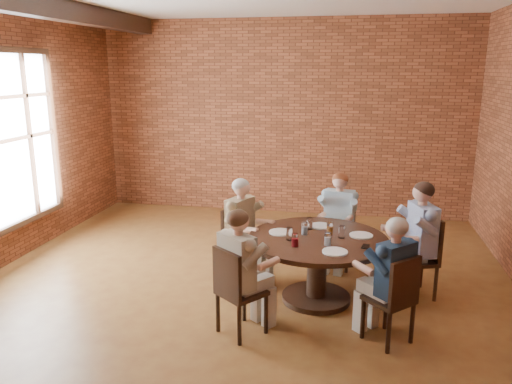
% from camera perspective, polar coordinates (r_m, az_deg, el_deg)
% --- Properties ---
extents(floor, '(7.00, 7.00, 0.00)m').
position_cam_1_polar(floor, '(5.97, -1.97, -11.47)').
color(floor, brown).
rests_on(floor, ground).
extents(wall_back, '(7.00, 0.00, 7.00)m').
position_cam_1_polar(wall_back, '(8.87, 3.05, 8.40)').
color(wall_back, brown).
rests_on(wall_back, ground).
extents(wall_front, '(7.00, 0.00, 7.00)m').
position_cam_1_polar(wall_front, '(2.30, -22.51, -9.22)').
color(wall_front, brown).
rests_on(wall_front, ground).
extents(ceiling_beam, '(0.22, 6.90, 0.26)m').
position_cam_1_polar(ceiling_beam, '(6.44, -25.33, 19.02)').
color(ceiling_beam, black).
rests_on(ceiling_beam, ceiling).
extents(window, '(0.10, 2.16, 2.36)m').
position_cam_1_polar(window, '(7.22, -26.84, 5.22)').
color(window, white).
rests_on(window, wall_left).
extents(dining_table, '(1.54, 1.54, 0.75)m').
position_cam_1_polar(dining_table, '(5.64, 7.01, -7.28)').
color(dining_table, black).
rests_on(dining_table, floor).
extents(chair_a, '(0.54, 0.54, 0.94)m').
position_cam_1_polar(chair_a, '(6.04, 18.46, -6.63)').
color(chair_a, black).
rests_on(chair_a, floor).
extents(diner_a, '(0.79, 0.71, 1.34)m').
position_cam_1_polar(diner_a, '(5.95, 17.82, -5.25)').
color(diner_a, '#3A4F96').
rests_on(diner_a, floor).
extents(chair_b, '(0.45, 0.45, 0.90)m').
position_cam_1_polar(chair_b, '(6.70, 9.44, -4.23)').
color(chair_b, black).
rests_on(chair_b, floor).
extents(diner_b, '(0.58, 0.67, 1.26)m').
position_cam_1_polar(diner_b, '(6.59, 9.35, -3.28)').
color(diner_b, '#90AAB7').
rests_on(diner_b, floor).
extents(chair_c, '(0.52, 0.52, 0.91)m').
position_cam_1_polar(chair_c, '(6.17, -1.98, -5.60)').
color(chair_c, black).
rests_on(chair_c, floor).
extents(diner_c, '(0.76, 0.69, 1.28)m').
position_cam_1_polar(diner_c, '(6.08, -1.39, -4.46)').
color(diner_c, brown).
rests_on(diner_c, floor).
extents(chair_d, '(0.56, 0.56, 0.90)m').
position_cam_1_polar(chair_d, '(4.91, -2.37, -10.96)').
color(chair_d, black).
rests_on(chair_d, floor).
extents(diner_d, '(0.76, 0.78, 1.27)m').
position_cam_1_polar(diner_d, '(4.90, -1.67, -9.20)').
color(diner_d, '#BA9D92').
rests_on(diner_d, floor).
extents(chair_e, '(0.54, 0.54, 0.89)m').
position_cam_1_polar(chair_e, '(4.94, 15.62, -11.45)').
color(chair_e, black).
rests_on(chair_e, floor).
extents(diner_e, '(0.75, 0.75, 1.25)m').
position_cam_1_polar(diner_e, '(4.92, 15.07, -9.74)').
color(diner_e, '#172941').
rests_on(diner_e, floor).
extents(plate_a, '(0.26, 0.26, 0.01)m').
position_cam_1_polar(plate_a, '(5.68, 11.92, -4.87)').
color(plate_a, white).
rests_on(plate_a, dining_table).
extents(plate_b, '(0.26, 0.26, 0.01)m').
position_cam_1_polar(plate_b, '(5.93, 7.41, -3.86)').
color(plate_b, white).
rests_on(plate_b, dining_table).
extents(plate_c, '(0.26, 0.26, 0.01)m').
position_cam_1_polar(plate_c, '(5.67, 2.80, -4.59)').
color(plate_c, white).
rests_on(plate_c, dining_table).
extents(plate_d, '(0.26, 0.26, 0.01)m').
position_cam_1_polar(plate_d, '(5.14, 9.01, -6.75)').
color(plate_d, white).
rests_on(plate_d, dining_table).
extents(glass_a, '(0.07, 0.07, 0.14)m').
position_cam_1_polar(glass_a, '(5.55, 9.78, -4.52)').
color(glass_a, white).
rests_on(glass_a, dining_table).
extents(glass_b, '(0.07, 0.07, 0.14)m').
position_cam_1_polar(glass_b, '(5.65, 8.43, -4.14)').
color(glass_b, white).
rests_on(glass_b, dining_table).
extents(glass_c, '(0.07, 0.07, 0.14)m').
position_cam_1_polar(glass_c, '(5.80, 6.14, -3.58)').
color(glass_c, white).
rests_on(glass_c, dining_table).
extents(glass_d, '(0.07, 0.07, 0.14)m').
position_cam_1_polar(glass_d, '(5.62, 5.57, -4.16)').
color(glass_d, white).
rests_on(glass_d, dining_table).
extents(glass_e, '(0.07, 0.07, 0.14)m').
position_cam_1_polar(glass_e, '(5.42, 3.82, -4.80)').
color(glass_e, white).
rests_on(glass_e, dining_table).
extents(glass_f, '(0.07, 0.07, 0.14)m').
position_cam_1_polar(glass_f, '(5.24, 4.48, -5.50)').
color(glass_f, white).
rests_on(glass_f, dining_table).
extents(glass_g, '(0.07, 0.07, 0.14)m').
position_cam_1_polar(glass_g, '(5.31, 8.19, -5.34)').
color(glass_g, white).
rests_on(glass_g, dining_table).
extents(smartphone, '(0.10, 0.15, 0.01)m').
position_cam_1_polar(smartphone, '(5.36, 12.40, -6.09)').
color(smartphone, black).
rests_on(smartphone, dining_table).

